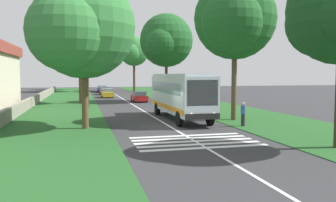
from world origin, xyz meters
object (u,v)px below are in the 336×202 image
Objects in this scene: trailing_car_2 at (105,91)px; roadside_tree_right_1 at (232,21)px; trailing_car_3 at (102,89)px; roadside_tree_left_1 at (81,57)px; roadside_tree_left_2 at (80,55)px; pedestrian at (243,114)px; trailing_car_0 at (139,97)px; coach_bus at (180,93)px; utility_pole at (88,69)px; roadside_tree_left_0 at (79,48)px; roadside_tree_right_0 at (133,52)px; trailing_car_1 at (107,93)px; roadside_tree_left_3 at (80,30)px; roadside_tree_right_2 at (165,42)px.

roadside_tree_right_1 reaches higher than trailing_car_2.
roadside_tree_left_1 reaches higher than trailing_car_3.
roadside_tree_left_2 is 52.41m from roadside_tree_right_1.
roadside_tree_left_2 is 6.95× the size of pedestrian.
trailing_car_0 and trailing_car_3 have the same top height.
utility_pole reaches higher than coach_bus.
roadside_tree_left_0 is 0.80× the size of roadside_tree_right_0.
trailing_car_1 is 0.42× the size of roadside_tree_left_3.
trailing_car_1 is 0.37× the size of roadside_tree_left_2.
roadside_tree_left_0 is 5.71m from utility_pole.
roadside_tree_left_0 is 22.61m from roadside_tree_right_1.
roadside_tree_right_1 is 18.30m from utility_pole.
trailing_car_1 is 0.40× the size of roadside_tree_left_1.
roadside_tree_right_1 is at bearing -165.99° from trailing_car_1.
roadside_tree_left_2 is at bearing 9.21° from coach_bus.
roadside_tree_right_0 is at bearing -60.01° from trailing_car_3.
roadside_tree_left_0 reaches higher than coach_bus.
roadside_tree_right_2 reaches higher than trailing_car_1.
roadside_tree_right_0 reaches higher than trailing_car_3.
trailing_car_0 is 0.42× the size of roadside_tree_left_3.
roadside_tree_left_3 is at bearing 113.07° from coach_bus.
pedestrian reaches higher than trailing_car_2.
trailing_car_0 is 0.37× the size of roadside_tree_left_2.
trailing_car_2 is 0.45× the size of roadside_tree_left_0.
roadside_tree_left_3 is 11.84m from roadside_tree_right_1.
roadside_tree_left_0 is 31.81m from roadside_tree_left_2.
trailing_car_3 is 48.62m from roadside_tree_left_3.
trailing_car_0 is 2.54× the size of pedestrian.
roadside_tree_left_2 reaches higher than roadside_tree_right_2.
coach_bus is at bearing 170.27° from roadside_tree_right_2.
roadside_tree_right_2 is (-30.20, 0.05, -0.45)m from roadside_tree_right_0.
coach_bus is 19.92m from roadside_tree_left_0.
roadside_tree_right_1 is (-46.40, -7.55, 7.21)m from trailing_car_3.
roadside_tree_right_0 is 1.43× the size of utility_pole.
trailing_car_0 is 22.37m from roadside_tree_right_1.
trailing_car_1 is at bearing -11.32° from utility_pole.
roadside_tree_left_3 reaches higher than trailing_car_2.
pedestrian is at bearing -168.28° from trailing_car_1.
trailing_car_3 is 11.23m from roadside_tree_right_0.
roadside_tree_left_0 is at bearing 31.53° from roadside_tree_right_1.
trailing_car_1 is 15.76m from trailing_car_3.
roadside_tree_left_2 is at bearing 42.55° from trailing_car_3.
utility_pole reaches higher than trailing_car_1.
roadside_tree_left_1 is 42.47m from roadside_tree_right_2.
roadside_tree_right_1 is at bearing -148.47° from roadside_tree_left_0.
coach_bus is 14.62m from utility_pole.
coach_bus is 0.94× the size of roadside_tree_right_0.
roadside_tree_left_2 is 0.99× the size of roadside_tree_right_0.
roadside_tree_left_1 is at bearing 7.52° from coach_bus.
trailing_car_2 is at bearing -7.91° from utility_pole.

